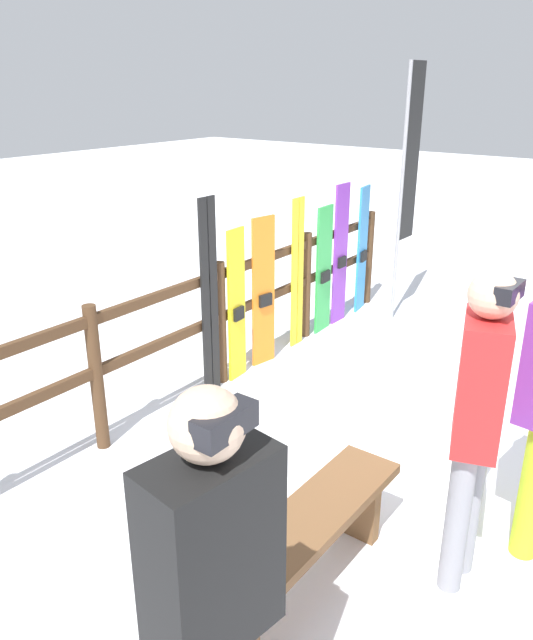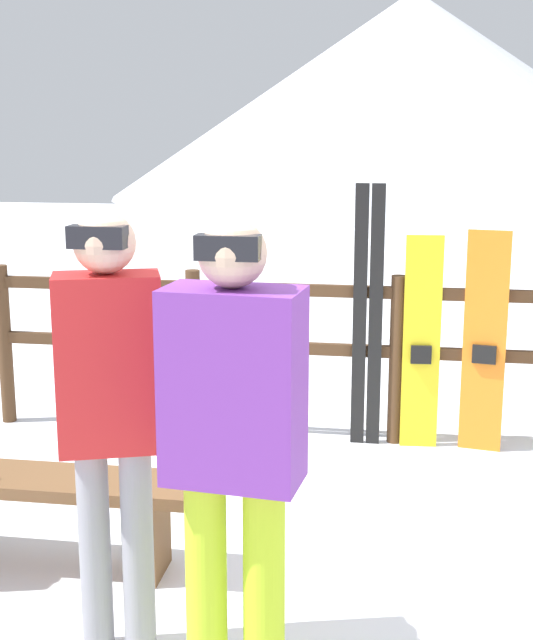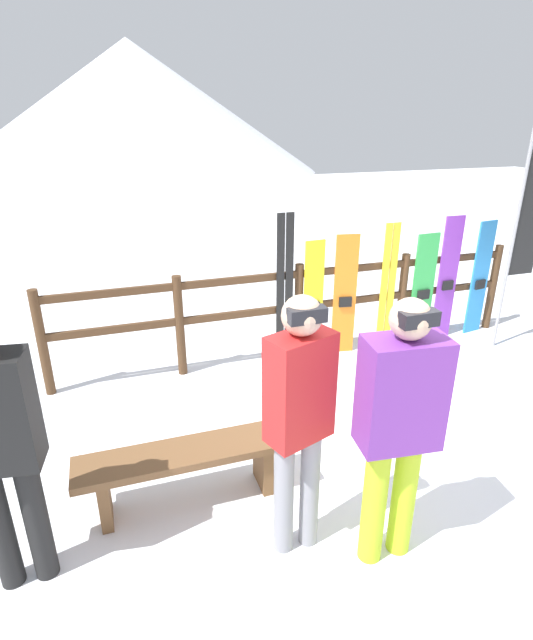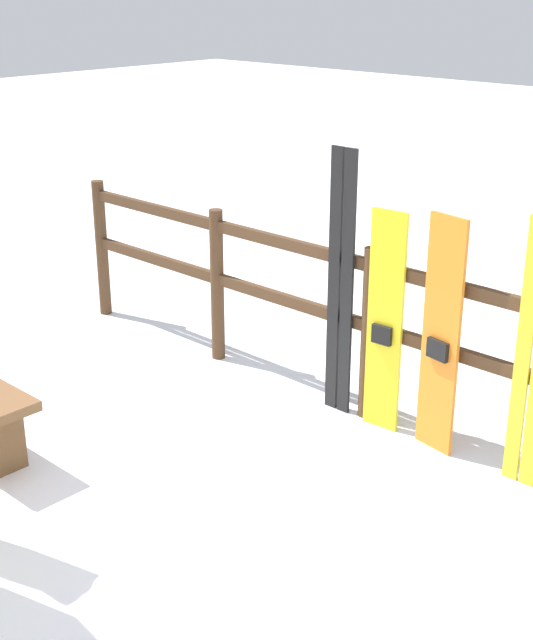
{
  "view_description": "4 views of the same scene",
  "coord_description": "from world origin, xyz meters",
  "px_view_note": "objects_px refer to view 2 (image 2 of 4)",
  "views": [
    {
      "loc": [
        -3.94,
        -1.33,
        2.64
      ],
      "look_at": [
        -0.64,
        1.17,
        1.04
      ],
      "focal_mm": 35.0,
      "sensor_mm": 36.0,
      "label": 1
    },
    {
      "loc": [
        0.05,
        -3.68,
        2.12
      ],
      "look_at": [
        -0.74,
        1.29,
        1.02
      ],
      "focal_mm": 50.0,
      "sensor_mm": 36.0,
      "label": 2
    },
    {
      "loc": [
        -2.07,
        -2.89,
        2.74
      ],
      "look_at": [
        -0.73,
        1.14,
        0.97
      ],
      "focal_mm": 28.0,
      "sensor_mm": 36.0,
      "label": 3
    },
    {
      "loc": [
        3.13,
        -2.13,
        2.72
      ],
      "look_at": [
        -0.05,
        1.26,
        0.92
      ],
      "focal_mm": 50.0,
      "sensor_mm": 36.0,
      "label": 4
    }
  ],
  "objects_px": {
    "ski_pair_black": "(368,317)",
    "snowboard_orange": "(484,343)",
    "bench": "(36,497)",
    "person_purple": "(234,435)",
    "person_red": "(110,400)",
    "snowboard_yellow": "(421,344)"
  },
  "relations": [
    {
      "from": "person_red",
      "to": "snowboard_orange",
      "type": "height_order",
      "value": "person_red"
    },
    {
      "from": "snowboard_yellow",
      "to": "snowboard_orange",
      "type": "distance_m",
      "value": 0.4
    },
    {
      "from": "snowboard_yellow",
      "to": "snowboard_orange",
      "type": "xyz_separation_m",
      "value": [
        0.4,
        0.0,
        0.02
      ]
    },
    {
      "from": "bench",
      "to": "snowboard_orange",
      "type": "relative_size",
      "value": 1.08
    },
    {
      "from": "snowboard_yellow",
      "to": "person_red",
      "type": "bearing_deg",
      "value": -115.26
    },
    {
      "from": "snowboard_orange",
      "to": "bench",
      "type": "bearing_deg",
      "value": -138.8
    },
    {
      "from": "bench",
      "to": "person_purple",
      "type": "bearing_deg",
      "value": -37.29
    },
    {
      "from": "person_purple",
      "to": "ski_pair_black",
      "type": "relative_size",
      "value": 1.03
    },
    {
      "from": "ski_pair_black",
      "to": "snowboard_orange",
      "type": "distance_m",
      "value": 0.78
    },
    {
      "from": "ski_pair_black",
      "to": "snowboard_orange",
      "type": "height_order",
      "value": "ski_pair_black"
    },
    {
      "from": "snowboard_orange",
      "to": "snowboard_yellow",
      "type": "bearing_deg",
      "value": -179.99
    },
    {
      "from": "ski_pair_black",
      "to": "bench",
      "type": "bearing_deg",
      "value": -127.09
    },
    {
      "from": "bench",
      "to": "snowboard_yellow",
      "type": "bearing_deg",
      "value": 46.83
    },
    {
      "from": "person_purple",
      "to": "snowboard_yellow",
      "type": "relative_size",
      "value": 1.27
    },
    {
      "from": "person_red",
      "to": "person_purple",
      "type": "height_order",
      "value": "person_purple"
    },
    {
      "from": "person_purple",
      "to": "snowboard_orange",
      "type": "bearing_deg",
      "value": 68.99
    },
    {
      "from": "ski_pair_black",
      "to": "snowboard_orange",
      "type": "relative_size",
      "value": 1.2
    },
    {
      "from": "bench",
      "to": "snowboard_yellow",
      "type": "relative_size",
      "value": 1.11
    },
    {
      "from": "person_red",
      "to": "snowboard_yellow",
      "type": "bearing_deg",
      "value": 64.74
    },
    {
      "from": "bench",
      "to": "ski_pair_black",
      "type": "relative_size",
      "value": 0.9
    },
    {
      "from": "person_red",
      "to": "snowboard_orange",
      "type": "distance_m",
      "value": 3.1
    },
    {
      "from": "ski_pair_black",
      "to": "snowboard_orange",
      "type": "xyz_separation_m",
      "value": [
        0.76,
        -0.0,
        -0.15
      ]
    }
  ]
}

